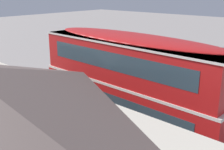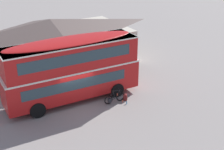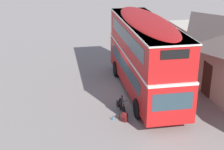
{
  "view_description": "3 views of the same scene",
  "coord_description": "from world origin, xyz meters",
  "views": [
    {
      "loc": [
        -7.64,
        10.85,
        6.78
      ],
      "look_at": [
        2.34,
        -0.41,
        2.19
      ],
      "focal_mm": 45.65,
      "sensor_mm": 36.0,
      "label": 1
    },
    {
      "loc": [
        -8.56,
        -18.85,
        11.5
      ],
      "look_at": [
        2.5,
        -1.21,
        2.19
      ],
      "focal_mm": 51.01,
      "sensor_mm": 36.0,
      "label": 2
    },
    {
      "loc": [
        18.39,
        -5.65,
        8.73
      ],
      "look_at": [
        -0.04,
        -1.36,
        1.28
      ],
      "focal_mm": 52.98,
      "sensor_mm": 36.0,
      "label": 3
    }
  ],
  "objects": [
    {
      "name": "ground_plane",
      "position": [
        0.0,
        0.0,
        0.0
      ],
      "size": [
        120.0,
        120.0,
        0.0
      ],
      "primitive_type": "plane",
      "color": "gray"
    },
    {
      "name": "backpack_on_ground",
      "position": [
        3.48,
        -1.51,
        0.26
      ],
      "size": [
        0.38,
        0.39,
        0.51
      ],
      "color": "maroon",
      "rests_on": "ground"
    },
    {
      "name": "water_bottle_red_squeeze",
      "position": [
        3.13,
        -1.71,
        0.11
      ],
      "size": [
        0.06,
        0.06,
        0.24
      ],
      "color": "#D84C33",
      "rests_on": "ground"
    },
    {
      "name": "water_bottle_blue_sports",
      "position": [
        3.24,
        -2.07,
        0.11
      ],
      "size": [
        0.07,
        0.07,
        0.23
      ],
      "color": "#338CBF",
      "rests_on": "ground"
    },
    {
      "name": "double_decker_bus",
      "position": [
        0.23,
        0.65,
        2.64
      ],
      "size": [
        10.14,
        3.03,
        4.79
      ],
      "color": "black",
      "rests_on": "ground"
    },
    {
      "name": "touring_bicycle",
      "position": [
        2.54,
        -1.41,
        0.37
      ],
      "size": [
        1.69,
        0.46,
        1.01
      ],
      "color": "black",
      "rests_on": "ground"
    }
  ]
}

